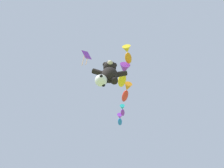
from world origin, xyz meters
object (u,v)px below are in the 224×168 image
(fish_kite_crimson, at_px, (126,92))
(fish_kite_goldfin, at_px, (123,74))
(teddy_bear_kite, at_px, (110,72))
(fish_kite_cobalt, at_px, (120,119))
(fish_kite_violet, at_px, (122,110))
(diamond_kite, at_px, (86,56))
(fish_kite_tangerine, at_px, (128,54))
(soccer_ball_kite, at_px, (101,81))

(fish_kite_crimson, bearing_deg, fish_kite_goldfin, -104.68)
(fish_kite_crimson, bearing_deg, teddy_bear_kite, -115.43)
(fish_kite_goldfin, distance_m, fish_kite_crimson, 2.08)
(fish_kite_crimson, bearing_deg, fish_kite_cobalt, 93.85)
(teddy_bear_kite, bearing_deg, fish_kite_crimson, 64.57)
(fish_kite_goldfin, xyz_separation_m, fish_kite_crimson, (0.52, 2.00, 0.20))
(fish_kite_violet, bearing_deg, fish_kite_cobalt, 94.61)
(teddy_bear_kite, xyz_separation_m, fish_kite_violet, (1.66, 5.94, 2.63))
(teddy_bear_kite, distance_m, fish_kite_cobalt, 8.03)
(fish_kite_violet, xyz_separation_m, diamond_kite, (-3.61, -5.50, 0.48))
(fish_kite_tangerine, relative_size, fish_kite_crimson, 0.76)
(soccer_ball_kite, relative_size, fish_kite_crimson, 0.38)
(fish_kite_tangerine, bearing_deg, fish_kite_goldfin, 94.45)
(fish_kite_tangerine, height_order, fish_kite_goldfin, fish_kite_tangerine)
(fish_kite_tangerine, relative_size, fish_kite_cobalt, 1.02)
(fish_kite_goldfin, bearing_deg, soccer_ball_kite, -133.43)
(soccer_ball_kite, bearing_deg, fish_kite_violet, 70.26)
(soccer_ball_kite, distance_m, fish_kite_cobalt, 8.76)
(fish_kite_goldfin, relative_size, fish_kite_violet, 1.63)
(fish_kite_tangerine, xyz_separation_m, fish_kite_violet, (0.25, 6.10, -0.13))
(teddy_bear_kite, bearing_deg, soccer_ball_kite, -166.06)
(fish_kite_cobalt, bearing_deg, fish_kite_crimson, -86.15)
(teddy_bear_kite, xyz_separation_m, fish_kite_tangerine, (1.41, -0.16, 2.76))
(teddy_bear_kite, distance_m, soccer_ball_kite, 1.35)
(fish_kite_violet, relative_size, fish_kite_cobalt, 0.88)
(fish_kite_crimson, bearing_deg, soccer_ball_kite, -120.71)
(fish_kite_crimson, height_order, fish_kite_cobalt, fish_kite_crimson)
(fish_kite_cobalt, relative_size, diamond_kite, 0.67)
(fish_kite_tangerine, xyz_separation_m, diamond_kite, (-3.36, 0.60, 0.35))
(soccer_ball_kite, distance_m, fish_kite_crimson, 6.09)
(fish_kite_tangerine, xyz_separation_m, fish_kite_crimson, (0.37, 3.91, 0.10))
(teddy_bear_kite, xyz_separation_m, fish_kite_goldfin, (1.26, 1.75, 2.65))
(teddy_bear_kite, xyz_separation_m, diamond_kite, (-1.95, 0.44, 3.11))
(fish_kite_goldfin, relative_size, fish_kite_crimson, 1.07)
(fish_kite_goldfin, distance_m, diamond_kite, 3.50)
(fish_kite_violet, xyz_separation_m, fish_kite_cobalt, (-0.12, 1.45, 0.12))
(fish_kite_tangerine, height_order, diamond_kite, diamond_kite)
(fish_kite_goldfin, bearing_deg, fish_kite_cobalt, 87.17)
(fish_kite_tangerine, relative_size, diamond_kite, 0.69)
(fish_kite_crimson, bearing_deg, diamond_kite, -138.41)
(soccer_ball_kite, height_order, fish_kite_cobalt, fish_kite_cobalt)
(soccer_ball_kite, distance_m, diamond_kite, 4.62)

